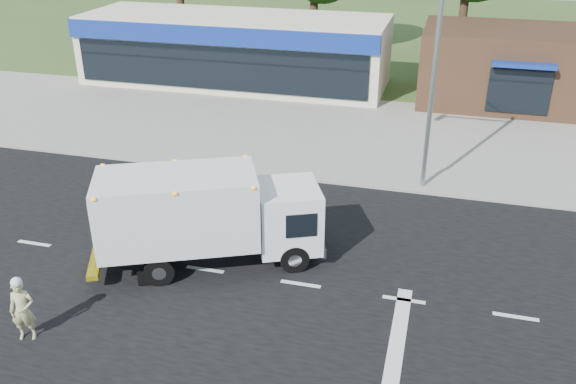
% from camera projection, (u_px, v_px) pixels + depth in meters
% --- Properties ---
extents(ground, '(120.00, 120.00, 0.00)m').
position_uv_depth(ground, '(301.00, 284.00, 17.86)').
color(ground, '#385123').
rests_on(ground, ground).
extents(road_asphalt, '(60.00, 14.00, 0.02)m').
position_uv_depth(road_asphalt, '(301.00, 284.00, 17.86)').
color(road_asphalt, black).
rests_on(road_asphalt, ground).
extents(sidewalk, '(60.00, 2.40, 0.12)m').
position_uv_depth(sidewalk, '(349.00, 172.00, 24.96)').
color(sidewalk, gray).
rests_on(sidewalk, ground).
extents(parking_apron, '(60.00, 9.00, 0.02)m').
position_uv_depth(parking_apron, '(369.00, 127.00, 30.02)').
color(parking_apron, gray).
rests_on(parking_apron, ground).
extents(lane_markings, '(55.20, 7.00, 0.01)m').
position_uv_depth(lane_markings, '(337.00, 319.00, 16.37)').
color(lane_markings, silver).
rests_on(lane_markings, road_asphalt).
extents(ems_box_truck, '(7.16, 4.76, 3.06)m').
position_uv_depth(ems_box_truck, '(204.00, 213.00, 18.14)').
color(ems_box_truck, black).
rests_on(ems_box_truck, ground).
extents(emergency_worker, '(0.74, 0.61, 1.85)m').
position_uv_depth(emergency_worker, '(22.00, 309.00, 15.32)').
color(emergency_worker, tan).
rests_on(emergency_worker, ground).
extents(retail_strip_mall, '(18.00, 6.20, 4.00)m').
position_uv_depth(retail_strip_mall, '(235.00, 49.00, 36.39)').
color(retail_strip_mall, beige).
rests_on(retail_strip_mall, ground).
extents(brown_storefront, '(10.00, 6.70, 4.00)m').
position_uv_depth(brown_storefront, '(516.00, 67.00, 32.72)').
color(brown_storefront, '#382316').
rests_on(brown_storefront, ground).
extents(traffic_signal_pole, '(3.51, 0.25, 8.00)m').
position_uv_depth(traffic_signal_pole, '(417.00, 62.00, 21.77)').
color(traffic_signal_pole, gray).
rests_on(traffic_signal_pole, ground).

